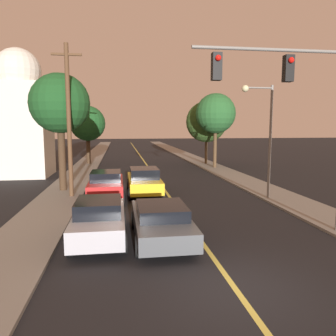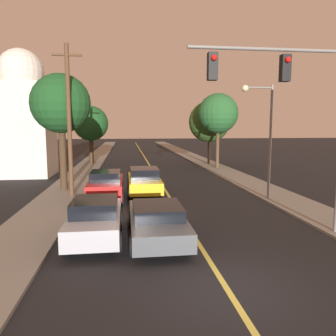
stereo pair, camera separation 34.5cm
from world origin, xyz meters
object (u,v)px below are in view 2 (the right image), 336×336
at_px(traffic_signal_mast, 297,99).
at_px(domed_building_left, 23,117).
at_px(tree_left_far, 61,104).
at_px(tree_right_far, 209,122).
at_px(car_outer_lane_front, 96,219).
at_px(car_near_lane_second, 144,181).
at_px(streetlamp_right, 263,125).
at_px(car_outer_lane_second, 106,185).
at_px(tree_left_near, 91,124).
at_px(utility_pole_left, 69,119).
at_px(tree_right_near, 218,114).
at_px(car_near_lane_front, 157,220).

relative_size(traffic_signal_mast, domed_building_left, 0.67).
bearing_deg(tree_left_far, tree_right_far, 45.83).
bearing_deg(tree_left_far, car_outer_lane_front, -73.44).
distance_m(car_near_lane_second, streetlamp_right, 7.44).
bearing_deg(tree_right_far, car_near_lane_second, -117.99).
distance_m(car_outer_lane_second, tree_left_near, 17.91).
bearing_deg(tree_right_far, domed_building_left, -161.34).
bearing_deg(traffic_signal_mast, car_near_lane_second, 120.51).
xyz_separation_m(utility_pole_left, tree_left_near, (-0.52, 16.46, -0.15)).
relative_size(traffic_signal_mast, tree_left_far, 0.96).
xyz_separation_m(utility_pole_left, domed_building_left, (-5.07, 9.13, 0.35)).
xyz_separation_m(car_outer_lane_second, tree_right_near, (9.77, 12.40, 4.35)).
relative_size(car_near_lane_second, tree_left_far, 0.68).
height_order(traffic_signal_mast, tree_right_near, tree_right_near).
bearing_deg(domed_building_left, car_near_lane_front, -61.13).
relative_size(car_outer_lane_second, tree_right_near, 0.63).
distance_m(car_near_lane_front, car_near_lane_second, 8.01).
height_order(car_outer_lane_second, tree_left_far, tree_left_far).
relative_size(car_near_lane_second, car_outer_lane_second, 1.08).
bearing_deg(tree_left_near, car_outer_lane_second, -81.85).
relative_size(tree_right_far, domed_building_left, 0.64).
relative_size(traffic_signal_mast, tree_right_far, 1.04).
bearing_deg(domed_building_left, traffic_signal_mast, -50.30).
height_order(car_outer_lane_front, streetlamp_right, streetlamp_right).
xyz_separation_m(car_outer_lane_front, tree_left_near, (-2.49, 23.77, 3.51)).
relative_size(car_outer_lane_second, utility_pole_left, 0.53).
bearing_deg(streetlamp_right, car_near_lane_front, -138.37).
height_order(tree_left_far, tree_right_far, tree_left_far).
bearing_deg(traffic_signal_mast, utility_pole_left, 139.02).
bearing_deg(car_outer_lane_front, tree_left_near, 95.98).
bearing_deg(car_near_lane_second, domed_building_left, 136.68).
bearing_deg(car_outer_lane_second, car_near_lane_second, 32.72).
distance_m(car_outer_lane_front, tree_right_far, 24.48).
distance_m(utility_pole_left, tree_left_near, 16.47).
height_order(car_outer_lane_front, tree_right_near, tree_right_near).
relative_size(car_near_lane_front, car_near_lane_second, 0.99).
relative_size(tree_left_near, tree_right_far, 0.93).
distance_m(traffic_signal_mast, streetlamp_right, 5.99).
xyz_separation_m(car_outer_lane_front, tree_right_far, (9.80, 22.12, 3.70)).
height_order(utility_pole_left, tree_left_near, utility_pole_left).
bearing_deg(car_outer_lane_front, tree_left_far, 106.56).
xyz_separation_m(car_near_lane_front, tree_right_far, (7.64, 22.38, 3.77)).
bearing_deg(traffic_signal_mast, streetlamp_right, 77.17).
bearing_deg(car_near_lane_second, utility_pole_left, -173.83).
xyz_separation_m(car_near_lane_second, tree_left_far, (-4.90, 1.46, 4.52)).
distance_m(car_near_lane_second, utility_pole_left, 5.53).
relative_size(car_outer_lane_front, streetlamp_right, 0.72).
relative_size(traffic_signal_mast, tree_right_near, 0.97).
distance_m(traffic_signal_mast, domed_building_left, 22.05).
bearing_deg(car_outer_lane_second, tree_left_near, 98.15).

